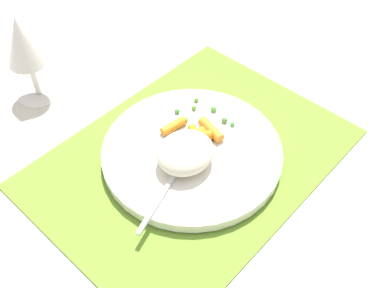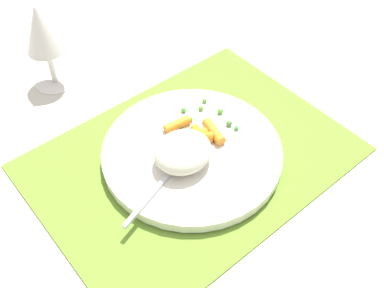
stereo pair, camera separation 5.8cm
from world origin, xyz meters
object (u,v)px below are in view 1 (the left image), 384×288
plate (192,152)px  fork (180,166)px  carrot_portion (194,133)px  wine_glass (23,45)px  rice_mound (185,153)px

plate → fork: size_ratio=1.37×
plate → fork: bearing=-162.3°
carrot_portion → wine_glass: (-0.09, 0.28, 0.07)m
rice_mound → plate: bearing=23.1°
plate → fork: 0.04m
carrot_portion → fork: carrot_portion is taller
fork → wine_glass: (-0.03, 0.31, 0.08)m
rice_mound → fork: 0.02m
plate → carrot_portion: bearing=33.6°
carrot_portion → wine_glass: wine_glass is taller
rice_mound → fork: bearing=-175.0°
carrot_portion → fork: (-0.06, -0.03, -0.00)m
plate → fork: (-0.04, -0.01, 0.01)m
fork → wine_glass: 0.32m
carrot_portion → fork: size_ratio=0.41×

